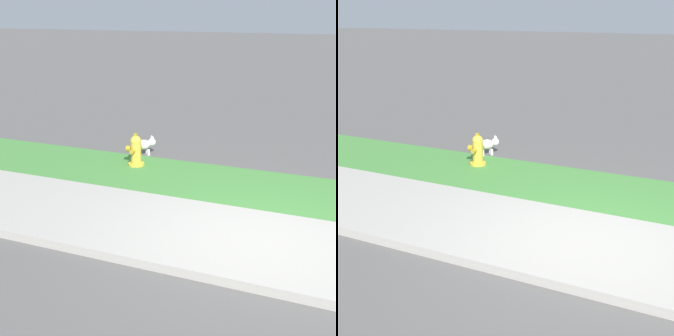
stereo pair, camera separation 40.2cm
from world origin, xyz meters
TOP-DOWN VIEW (x-y plane):
  - ground_plane at (0.00, 0.00)m, footprint 120.00×120.00m
  - sidewalk_pavement at (0.00, 0.00)m, footprint 18.00×2.08m
  - grass_verge at (0.00, 2.00)m, footprint 18.00×1.91m
  - street_curb at (0.00, -1.12)m, footprint 18.00×0.16m
  - fire_hydrant_near_corner at (-2.99, 2.33)m, footprint 0.37×0.39m
  - small_white_dog at (-3.12, 3.05)m, footprint 0.41×0.40m

SIDE VIEW (x-z plane):
  - ground_plane at x=0.00m, z-range 0.00..0.00m
  - grass_verge at x=0.00m, z-range 0.00..0.01m
  - sidewalk_pavement at x=0.00m, z-range 0.00..0.01m
  - street_curb at x=0.00m, z-range 0.00..0.12m
  - small_white_dog at x=-3.12m, z-range 0.02..0.44m
  - fire_hydrant_near_corner at x=-2.99m, z-range -0.02..0.64m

